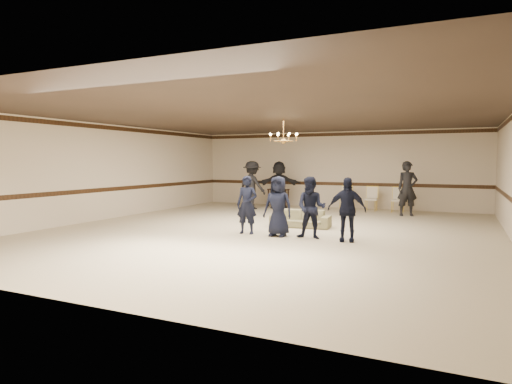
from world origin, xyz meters
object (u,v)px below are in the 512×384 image
Objects in this scene: boy_a at (247,205)px; banquet_chair_right at (398,200)px; boy_c at (311,208)px; adult_left at (252,185)px; console_table at (278,198)px; boy_d at (347,209)px; settee at (301,218)px; banquet_chair_mid at (371,199)px; boy_b at (278,206)px; chandelier at (283,130)px; banquet_chair_left at (346,198)px; adult_right at (407,189)px; adult_mid at (279,185)px.

boy_a is 1.65× the size of banquet_chair_right.
boy_c is 0.80× the size of adult_left.
adult_left is 2.17× the size of console_table.
boy_d is at bearing 148.09° from adult_left.
banquet_chair_mid is at bearing 72.95° from settee.
boy_b is 1.84m from settee.
boy_d is (1.80, 0.00, 0.00)m from boy_b.
chandelier is 0.60× the size of boy_c.
boy_b is 1.65× the size of banquet_chair_left.
adult_right is at bearing -20.17° from banquet_chair_left.
banquet_chair_right is (5.55, 1.29, -0.50)m from adult_left.
boy_a is 2.70m from boy_d.
adult_right is (3.47, 5.92, 0.19)m from boy_a.
adult_mid reaches higher than banquet_chair_right.
settee is 5.22m from adult_left.
chandelier is 5.73m from banquet_chair_left.
adult_mid is 2.05× the size of banquet_chair_mid.
console_table is (-5.00, 0.20, -0.10)m from banquet_chair_right.
adult_mid is at bearing 151.63° from adult_right.
adult_right is 1.20m from banquet_chair_right.
boy_a and boy_b have the same top height.
adult_right is 2.05× the size of banquet_chair_right.
boy_b is 6.46m from adult_right.
boy_b is 7.24m from banquet_chair_right.
boy_c is 1.00× the size of boy_d.
banquet_chair_mid is (-0.68, 6.91, -0.31)m from boy_d.
banquet_chair_mid is at bearing 80.15° from boy_b.
boy_a is at bearing 129.39° from adult_left.
boy_b is 6.59m from adult_left.
boy_b is at bearing 89.91° from adult_mid.
banquet_chair_mid reaches higher than settee.
boy_d is 6.93m from banquet_chair_right.
boy_c is 7.20m from adult_mid.
chandelier reaches higher than boy_b.
adult_mid reaches higher than console_table.
boy_c is at bearing -105.36° from banquet_chair_right.
boy_c is 0.90× the size of settee.
adult_right is at bearing 153.62° from adult_mid.
adult_right is 2.05× the size of banquet_chair_left.
console_table is (-4.00, 0.20, -0.10)m from banquet_chair_mid.
settee is 1.84× the size of banquet_chair_mid.
boy_a is 0.80× the size of adult_right.
boy_d reaches higher than banquet_chair_right.
banquet_chair_right is at bearing 60.40° from boy_a.
adult_right is at bearing 53.27° from chandelier.
banquet_chair_left is at bearing 83.88° from settee.
adult_left and adult_mid have the same top height.
adult_left is at bearing 158.98° from adult_right.
adult_mid is at bearing 115.06° from boy_c.
adult_right is (3.11, 4.17, -1.90)m from chandelier.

